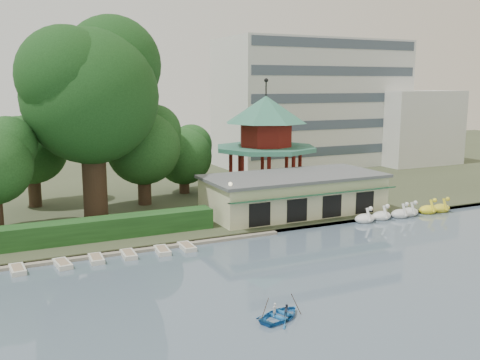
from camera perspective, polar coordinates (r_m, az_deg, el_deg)
ground_plane at (r=33.24m, az=10.47°, el=-13.83°), size 220.00×220.00×0.00m
shore at (r=79.69m, az=-11.80°, el=0.40°), size 220.00×70.00×0.40m
embankment at (r=47.41m, az=-1.84°, el=-6.10°), size 220.00×0.60×0.30m
dock at (r=44.18m, az=-16.35°, el=-7.79°), size 34.00×1.60×0.24m
boathouse at (r=55.38m, az=5.75°, el=-1.40°), size 18.60×9.39×3.90m
pavilion at (r=64.25m, az=2.76°, el=4.85°), size 12.40×12.40×13.50m
office_building at (r=89.36m, az=9.44°, el=7.66°), size 38.00×18.00×20.00m
hedge at (r=46.70m, az=-20.72°, el=-5.56°), size 30.00×2.00×1.80m
lamp_post at (r=48.73m, az=-1.03°, el=-1.78°), size 0.36×0.36×4.28m
big_tree at (r=53.50m, az=-15.55°, el=9.65°), size 14.19×13.22×19.79m
small_trees at (r=57.32m, az=-18.04°, el=2.73°), size 39.83×17.35×10.89m
swan_boats at (r=57.63m, az=17.19°, el=-3.36°), size 12.35×1.98×1.92m
moored_rowboats at (r=42.50m, az=-20.43°, el=-8.65°), size 24.01×2.66×0.36m
rowboat_with_passengers at (r=32.02m, az=4.37°, el=-13.79°), size 5.04×4.40×2.01m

